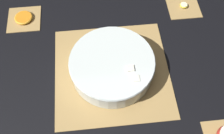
{
  "coord_description": "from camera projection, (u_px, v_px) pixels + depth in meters",
  "views": [
    {
      "loc": [
        -0.05,
        -0.45,
        0.82
      ],
      "look_at": [
        0.0,
        0.0,
        0.03
      ],
      "focal_mm": 42.0,
      "sensor_mm": 36.0,
      "label": 1
    }
  ],
  "objects": [
    {
      "name": "bamboo_mat_center",
      "position": [
        112.0,
        72.0,
        0.93
      ],
      "size": [
        0.4,
        0.4,
        0.01
      ],
      "color": "#A8844C",
      "rests_on": "ground_plane"
    },
    {
      "name": "fruit_salad_bowl",
      "position": [
        112.0,
        65.0,
        0.89
      ],
      "size": [
        0.29,
        0.29,
        0.08
      ],
      "color": "silver",
      "rests_on": "bamboo_mat_center"
    },
    {
      "name": "ground_plane",
      "position": [
        112.0,
        72.0,
        0.93
      ],
      "size": [
        6.0,
        6.0,
        0.0
      ],
      "primitive_type": "plane",
      "color": "black"
    },
    {
      "name": "banana_coin_single",
      "position": [
        184.0,
        5.0,
        1.08
      ],
      "size": [
        0.03,
        0.03,
        0.01
      ],
      "color": "#F4EABC",
      "rests_on": "coaster_mat_far_right"
    },
    {
      "name": "coaster_mat_far_right",
      "position": [
        183.0,
        6.0,
        1.09
      ],
      "size": [
        0.13,
        0.13,
        0.01
      ],
      "color": "#A8844C",
      "rests_on": "ground_plane"
    },
    {
      "name": "orange_slice_whole",
      "position": [
        24.0,
        18.0,
        1.05
      ],
      "size": [
        0.07,
        0.07,
        0.01
      ],
      "color": "orange",
      "rests_on": "coaster_mat_far_left"
    },
    {
      "name": "coaster_mat_far_left",
      "position": [
        24.0,
        19.0,
        1.05
      ],
      "size": [
        0.13,
        0.13,
        0.01
      ],
      "color": "#A8844C",
      "rests_on": "ground_plane"
    }
  ]
}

